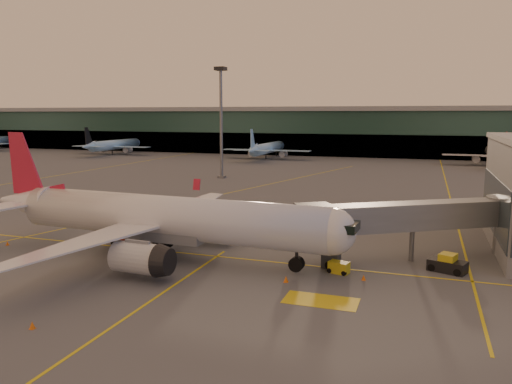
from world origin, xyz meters
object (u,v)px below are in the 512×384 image
(main_airplane, at_px, (156,218))
(gpu_cart, at_px, (339,267))
(pushback_tug, at_px, (447,264))
(catering_truck, at_px, (128,225))

(main_airplane, bearing_deg, gpu_cart, 5.43)
(gpu_cart, relative_size, pushback_tug, 0.56)
(catering_truck, xyz_separation_m, pushback_tug, (34.80, 0.80, -1.48))
(catering_truck, distance_m, gpu_cart, 25.27)
(main_airplane, xyz_separation_m, pushback_tug, (28.75, 4.63, -3.46))
(pushback_tug, bearing_deg, main_airplane, -150.05)
(catering_truck, xyz_separation_m, gpu_cart, (25.04, -2.99, -1.65))
(gpu_cart, height_order, pushback_tug, pushback_tug)
(catering_truck, height_order, pushback_tug, catering_truck)
(catering_truck, relative_size, gpu_cart, 2.50)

